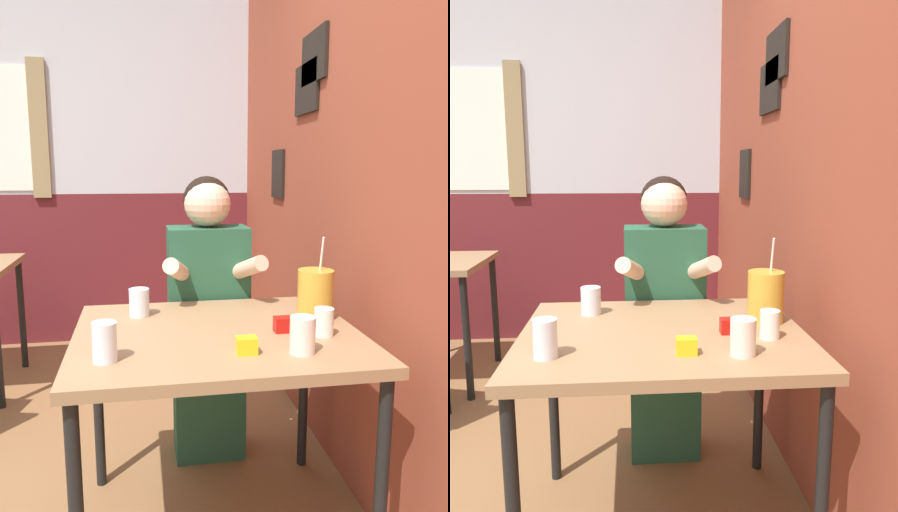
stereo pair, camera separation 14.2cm
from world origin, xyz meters
The scene contains 11 objects.
brick_wall_right centered at (1.30, 1.24, 1.35)m, with size 0.08×4.47×2.70m.
back_wall centered at (-0.01, 2.50, 1.36)m, with size 5.54×0.09×2.70m.
main_table centered at (0.70, 0.31, 0.67)m, with size 0.94×0.78×0.75m.
person_seated centered at (0.74, 0.83, 0.65)m, with size 0.42×0.40×1.25m.
cocktail_pitcher centered at (1.07, 0.38, 0.84)m, with size 0.13×0.13×0.30m.
glass_near_pitcher centered at (0.35, 0.11, 0.80)m, with size 0.07×0.07×0.11m.
glass_center centered at (1.04, 0.21, 0.79)m, with size 0.06×0.06×0.09m.
glass_far_side centered at (0.92, 0.08, 0.80)m, with size 0.08×0.08×0.11m.
glass_by_brick centered at (0.45, 0.53, 0.80)m, with size 0.07×0.07×0.10m.
condiment_ketchup centered at (0.92, 0.27, 0.77)m, with size 0.06×0.04×0.05m.
condiment_mustard centered at (0.76, 0.10, 0.77)m, with size 0.06×0.04×0.05m.
Camera 1 is at (0.46, -1.26, 1.28)m, focal length 35.00 mm.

